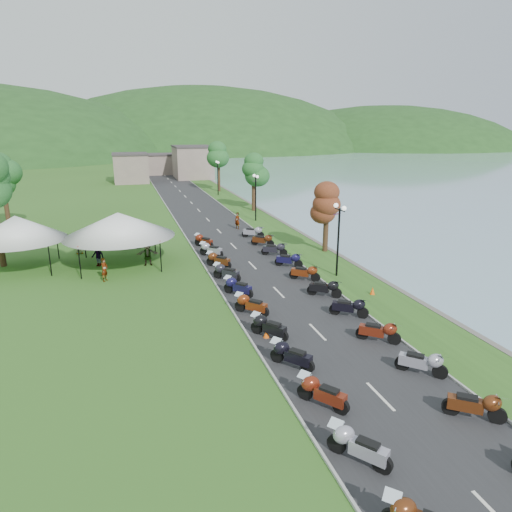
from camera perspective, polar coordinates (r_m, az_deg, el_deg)
ground at (r=16.67m, az=23.01°, el=-23.18°), size 400.00×400.00×0.00m
road at (r=51.40m, az=-6.04°, el=4.53°), size 7.00×120.00×0.02m
hills_backdrop at (r=209.99m, az=-14.40°, el=12.80°), size 360.00×120.00×76.00m
far_building at (r=95.13m, az=-12.44°, el=11.06°), size 18.00×16.00×5.00m
moto_row_left at (r=24.18m, az=0.64°, el=-7.48°), size 2.60×35.76×1.10m
moto_row_right at (r=28.40m, az=8.51°, el=-4.00°), size 2.60×34.19×1.10m
vendor_tent_main at (r=35.65m, az=-16.66°, el=2.07°), size 5.45×5.45×4.00m
vendor_tent_side at (r=37.16m, az=-27.54°, el=1.46°), size 4.53×4.53×4.00m
tree_lakeside at (r=38.04m, az=8.79°, el=5.08°), size 2.22×2.22×6.16m
pedestrian_a at (r=32.68m, az=-18.29°, el=-2.98°), size 0.67×0.73×1.62m
pedestrian_b at (r=40.52m, az=-15.87°, el=0.85°), size 0.87×0.65×1.58m
pedestrian_c at (r=36.26m, az=-19.07°, el=-1.19°), size 1.17×1.04×1.73m
traffic_cone_near at (r=22.98m, az=1.31°, el=-9.62°), size 0.32×0.32×0.50m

